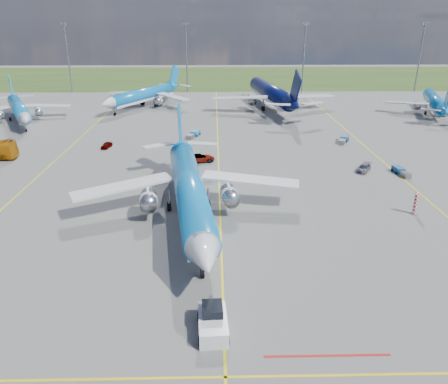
{
  "coord_description": "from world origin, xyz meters",
  "views": [
    {
      "loc": [
        -0.65,
        -44.59,
        24.61
      ],
      "look_at": [
        0.47,
        6.46,
        4.0
      ],
      "focal_mm": 35.0,
      "sensor_mm": 36.0,
      "label": 1
    }
  ],
  "objects_px": {
    "baggage_tug_e": "(343,140)",
    "pushback_tug": "(213,322)",
    "bg_jet_nw": "(21,122)",
    "service_car_a": "(107,145)",
    "warning_post": "(416,204)",
    "baggage_tug_w": "(401,172)",
    "baggage_tug_c": "(194,135)",
    "main_airliner": "(191,217)",
    "bg_jet_nnw": "(144,107)",
    "service_car_c": "(364,168)",
    "bg_jet_ne": "(433,113)",
    "bg_jet_n": "(270,108)",
    "service_car_b": "(200,158)"
  },
  "relations": [
    {
      "from": "pushback_tug",
      "to": "service_car_a",
      "type": "height_order",
      "value": "pushback_tug"
    },
    {
      "from": "bg_jet_n",
      "to": "service_car_c",
      "type": "height_order",
      "value": "bg_jet_n"
    },
    {
      "from": "baggage_tug_e",
      "to": "pushback_tug",
      "type": "bearing_deg",
      "value": -90.66
    },
    {
      "from": "bg_jet_n",
      "to": "baggage_tug_c",
      "type": "height_order",
      "value": "bg_jet_n"
    },
    {
      "from": "service_car_a",
      "to": "service_car_c",
      "type": "xyz_separation_m",
      "value": [
        47.14,
        -15.32,
        0.02
      ]
    },
    {
      "from": "baggage_tug_c",
      "to": "main_airliner",
      "type": "bearing_deg",
      "value": -67.24
    },
    {
      "from": "bg_jet_n",
      "to": "service_car_b",
      "type": "relative_size",
      "value": 9.15
    },
    {
      "from": "bg_jet_nw",
      "to": "pushback_tug",
      "type": "relative_size",
      "value": 5.6
    },
    {
      "from": "bg_jet_n",
      "to": "service_car_a",
      "type": "xyz_separation_m",
      "value": [
        -37.85,
        -39.84,
        0.58
      ]
    },
    {
      "from": "baggage_tug_w",
      "to": "baggage_tug_c",
      "type": "bearing_deg",
      "value": 136.94
    },
    {
      "from": "bg_jet_ne",
      "to": "baggage_tug_w",
      "type": "height_order",
      "value": "bg_jet_ne"
    },
    {
      "from": "baggage_tug_w",
      "to": "warning_post",
      "type": "bearing_deg",
      "value": -113.82
    },
    {
      "from": "bg_jet_nnw",
      "to": "pushback_tug",
      "type": "height_order",
      "value": "bg_jet_nnw"
    },
    {
      "from": "main_airliner",
      "to": "service_car_c",
      "type": "relative_size",
      "value": 10.55
    },
    {
      "from": "service_car_a",
      "to": "bg_jet_nw",
      "type": "bearing_deg",
      "value": 149.74
    },
    {
      "from": "pushback_tug",
      "to": "service_car_c",
      "type": "height_order",
      "value": "pushback_tug"
    },
    {
      "from": "service_car_a",
      "to": "bg_jet_ne",
      "type": "bearing_deg",
      "value": 32.8
    },
    {
      "from": "bg_jet_ne",
      "to": "service_car_a",
      "type": "relative_size",
      "value": 10.64
    },
    {
      "from": "service_car_a",
      "to": "baggage_tug_c",
      "type": "xyz_separation_m",
      "value": [
        17.12,
        8.23,
        -0.05
      ]
    },
    {
      "from": "bg_jet_nw",
      "to": "service_car_a",
      "type": "height_order",
      "value": "bg_jet_nw"
    },
    {
      "from": "bg_jet_nnw",
      "to": "main_airliner",
      "type": "bearing_deg",
      "value": -49.45
    },
    {
      "from": "bg_jet_ne",
      "to": "pushback_tug",
      "type": "height_order",
      "value": "bg_jet_ne"
    },
    {
      "from": "service_car_a",
      "to": "service_car_b",
      "type": "xyz_separation_m",
      "value": [
        19.07,
        -9.51,
        0.16
      ]
    },
    {
      "from": "bg_jet_nw",
      "to": "baggage_tug_w",
      "type": "relative_size",
      "value": 7.75
    },
    {
      "from": "service_car_b",
      "to": "bg_jet_nw",
      "type": "bearing_deg",
      "value": 40.92
    },
    {
      "from": "main_airliner",
      "to": "pushback_tug",
      "type": "distance_m",
      "value": 22.52
    },
    {
      "from": "main_airliner",
      "to": "service_car_a",
      "type": "relative_size",
      "value": 12.73
    },
    {
      "from": "pushback_tug",
      "to": "baggage_tug_c",
      "type": "height_order",
      "value": "pushback_tug"
    },
    {
      "from": "pushback_tug",
      "to": "baggage_tug_c",
      "type": "distance_m",
      "value": 63.84
    },
    {
      "from": "bg_jet_nnw",
      "to": "service_car_c",
      "type": "bearing_deg",
      "value": -23.77
    },
    {
      "from": "bg_jet_nnw",
      "to": "service_car_a",
      "type": "xyz_separation_m",
      "value": [
        -1.28,
        -42.26,
        0.58
      ]
    },
    {
      "from": "baggage_tug_c",
      "to": "bg_jet_nnw",
      "type": "bearing_deg",
      "value": 135.83
    },
    {
      "from": "baggage_tug_c",
      "to": "bg_jet_n",
      "type": "bearing_deg",
      "value": 77.6
    },
    {
      "from": "bg_jet_ne",
      "to": "service_car_b",
      "type": "distance_m",
      "value": 74.75
    },
    {
      "from": "bg_jet_n",
      "to": "pushback_tug",
      "type": "relative_size",
      "value": 7.56
    },
    {
      "from": "bg_jet_n",
      "to": "service_car_c",
      "type": "xyz_separation_m",
      "value": [
        9.29,
        -55.16,
        0.59
      ]
    },
    {
      "from": "bg_jet_ne",
      "to": "baggage_tug_e",
      "type": "height_order",
      "value": "bg_jet_ne"
    },
    {
      "from": "service_car_b",
      "to": "baggage_tug_c",
      "type": "relative_size",
      "value": 1.03
    },
    {
      "from": "bg_jet_nw",
      "to": "service_car_b",
      "type": "relative_size",
      "value": 6.78
    },
    {
      "from": "warning_post",
      "to": "bg_jet_ne",
      "type": "relative_size",
      "value": 0.08
    },
    {
      "from": "bg_jet_nnw",
      "to": "service_car_c",
      "type": "relative_size",
      "value": 9.55
    },
    {
      "from": "pushback_tug",
      "to": "service_car_a",
      "type": "xyz_separation_m",
      "value": [
        -21.46,
        55.46,
        -0.29
      ]
    },
    {
      "from": "bg_jet_nw",
      "to": "baggage_tug_w",
      "type": "height_order",
      "value": "bg_jet_nw"
    },
    {
      "from": "bg_jet_ne",
      "to": "baggage_tug_c",
      "type": "xyz_separation_m",
      "value": [
        -64.24,
        -23.58,
        0.53
      ]
    },
    {
      "from": "bg_jet_ne",
      "to": "main_airliner",
      "type": "height_order",
      "value": "main_airliner"
    },
    {
      "from": "bg_jet_nw",
      "to": "service_car_a",
      "type": "bearing_deg",
      "value": -69.38
    },
    {
      "from": "service_car_b",
      "to": "service_car_c",
      "type": "bearing_deg",
      "value": -114.71
    },
    {
      "from": "bg_jet_nnw",
      "to": "pushback_tug",
      "type": "bearing_deg",
      "value": -50.63
    },
    {
      "from": "warning_post",
      "to": "baggage_tug_w",
      "type": "bearing_deg",
      "value": 74.05
    },
    {
      "from": "main_airliner",
      "to": "bg_jet_nw",
      "type": "bearing_deg",
      "value": 120.9
    }
  ]
}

